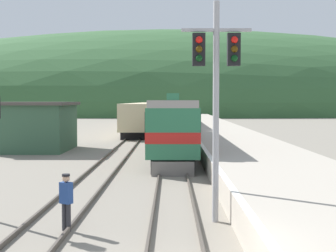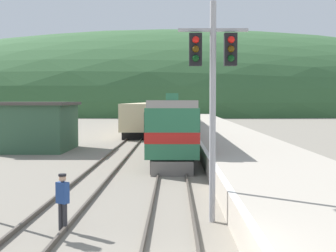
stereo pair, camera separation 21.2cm
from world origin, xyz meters
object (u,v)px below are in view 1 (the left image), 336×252
Objects in this scene: carriage_second at (172,115)px; track_worker at (66,199)px; signal_mast_main at (216,79)px; carriage_third at (171,111)px; express_train_lead_car at (172,125)px; siding_train at (144,115)px.

carriage_second is 12.14× the size of track_worker.
carriage_third is at bearing 91.21° from signal_mast_main.
carriage_third is (0.00, 43.70, -0.01)m from express_train_lead_car.
carriage_second is 9.91m from siding_train.
siding_train is 5.81× the size of signal_mast_main.
carriage_third is at bearing 87.13° from track_worker.
signal_mast_main is at bearing -84.16° from siding_train.
signal_mast_main reaches higher than track_worker.
carriage_second is at bearing -90.00° from carriage_third.
track_worker is (0.63, -51.54, -0.87)m from siding_train.
carriage_third is 13.06m from siding_train.
carriage_third is 12.14× the size of track_worker.
signal_mast_main reaches higher than carriage_third.
track_worker is at bearing -92.87° from carriage_third.
carriage_third is at bearing 90.00° from express_train_lead_car.
carriage_third is 0.51× the size of siding_train.
signal_mast_main is at bearing -88.17° from carriage_second.
signal_mast_main reaches higher than siding_train.
express_train_lead_car is 1.02× the size of carriage_third.
express_train_lead_car is at bearing 93.93° from signal_mast_main.
siding_train is (-3.84, -12.48, -0.28)m from carriage_third.
siding_train is at bearing 95.84° from signal_mast_main.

